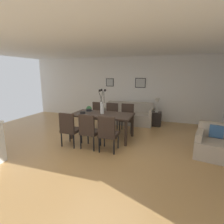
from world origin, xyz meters
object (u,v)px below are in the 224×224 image
Objects in this scene: dining_chair_far_right at (111,115)px; side_table at (156,119)px; dining_chair_mid_left at (108,132)px; potted_plant at (88,113)px; dining_table at (102,116)px; centerpiece_vase at (102,104)px; table_lamp at (157,102)px; dining_chair_near_right at (97,114)px; dining_chair_far_left at (89,130)px; framed_picture_left at (110,82)px; armchair at (215,145)px; bowl_near_right at (89,110)px; bowl_near_left at (83,113)px; dining_chair_near_left at (69,128)px; dining_chair_mid_right at (127,116)px; framed_picture_center at (140,83)px; sofa at (129,116)px.

side_table is at bearing 34.47° from dining_chair_far_right.
dining_chair_far_right is 1.82m from dining_chair_mid_left.
dining_table is at bearing -50.69° from potted_plant.
dining_chair_far_right is 1.25× the size of centerpiece_vase.
table_lamp is at bearing 34.47° from dining_chair_far_right.
dining_chair_near_right is 1.81m from dining_chair_far_left.
dining_table is 2.76m from framed_picture_left.
centerpiece_vase is at bearing 173.66° from armchair.
dining_chair_mid_left is 5.41× the size of bowl_near_right.
bowl_near_left is at bearing -87.42° from framed_picture_left.
framed_picture_left reaches higher than dining_chair_mid_left.
bowl_near_right is at bearing -140.35° from side_table.
centerpiece_vase is 2.67m from framed_picture_left.
bowl_near_right is (0.01, -0.64, 0.27)m from dining_chair_near_right.
dining_chair_far_right reaches higher than dining_table.
dining_chair_near_left is 1.00× the size of dining_chair_mid_right.
framed_picture_left reaches higher than bowl_near_left.
dining_chair_near_left reaches higher than side_table.
dining_chair_near_left reaches higher than dining_table.
dining_chair_near_left and dining_chair_mid_right have the same top height.
dining_chair_near_left is at bearing -92.39° from bowl_near_left.
dining_chair_mid_right is at bearing 58.29° from centerpiece_vase.
dining_table is at bearing 119.86° from dining_chair_mid_left.
bowl_near_left reaches higher than potted_plant.
bowl_near_left is (-0.53, 0.67, 0.27)m from dining_chair_far_left.
bowl_near_right is at bearing 171.31° from armchair.
framed_picture_center is (0.66, 2.53, 0.89)m from dining_table.
framed_picture_center is at bearing 137.59° from side_table.
framed_picture_center is at bearing 67.94° from dining_chair_far_right.
armchair is at bearing -18.55° from dining_chair_near_right.
dining_table is 1.04m from dining_chair_mid_right.
dining_chair_far_left is (-0.01, -0.87, -0.15)m from dining_table.
sofa is at bearing 177.14° from side_table.
dining_table is 1.96× the size of dining_chair_near_right.
armchair is 2.79× the size of framed_picture_left.
centerpiece_vase is (0.55, -0.85, 0.51)m from dining_chair_near_right.
dining_chair_far_left is at bearing -117.88° from side_table.
potted_plant is at bearing 117.44° from bowl_near_right.
dining_chair_mid_left is at bearing -86.71° from sofa.
side_table is 0.63m from table_lamp.
dining_chair_far_left is at bearing -89.62° from dining_chair_far_right.
dining_chair_far_right is at bearing 50.76° from bowl_near_right.
sofa is at bearing 79.38° from centerpiece_vase.
side_table is at bearing 0.00° from table_lamp.
dining_chair_far_right is 0.99m from centerpiece_vase.
dining_chair_near_left is 5.41× the size of bowl_near_left.
centerpiece_vase reaches higher than dining_chair_far_left.
dining_chair_near_right and dining_chair_mid_right have the same top height.
dining_chair_mid_left is at bearing -108.41° from side_table.
dining_chair_near_right is 3.71m from armchair.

